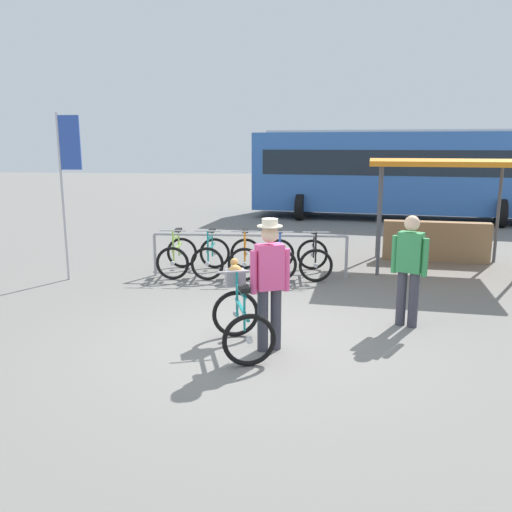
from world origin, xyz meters
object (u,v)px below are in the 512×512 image
Objects in this scene: featured_bicycle at (240,312)px; racked_bike_blue at (279,257)px; racked_bike_orange at (245,257)px; racked_bike_black at (314,258)px; racked_bike_teal at (211,256)px; pedestrian_with_backpack at (410,264)px; market_stall at (441,202)px; racked_bike_lime at (177,256)px; bus_distant at (398,169)px; person_with_featured_bike at (270,279)px; banner_flag at (67,165)px.

racked_bike_blue is at bearing 85.35° from featured_bicycle.
racked_bike_orange is 1.02× the size of racked_bike_black.
pedestrian_with_backpack reaches higher than racked_bike_teal.
market_stall is (3.44, 1.28, 1.03)m from racked_bike_blue.
racked_bike_lime is 2.80m from racked_bike_black.
bus_distant reaches higher than racked_bike_blue.
pedestrian_with_backpack is (1.96, 1.13, -0.01)m from person_with_featured_bike.
market_stall is at bearing 13.52° from racked_bike_lime.
person_with_featured_bike is (-0.63, -4.01, 0.58)m from racked_bike_black.
racked_bike_orange is at bearing 100.92° from person_with_featured_bike.
racked_bike_blue is 3.55m from pedestrian_with_backpack.
racked_bike_teal is 0.97× the size of racked_bike_orange.
featured_bicycle reaches higher than racked_bike_orange.
racked_bike_teal and racked_bike_orange have the same top height.
racked_bike_lime is 2.75m from banner_flag.
person_with_featured_bike reaches higher than racked_bike_teal.
market_stall is (2.74, 1.26, 1.03)m from racked_bike_black.
banner_flag is at bearing 139.13° from featured_bicycle.
person_with_featured_bike reaches higher than pedestrian_with_backpack.
bus_distant is 3.06× the size of market_stall.
market_stall reaches higher than featured_bicycle.
person_with_featured_bike is at bearing -69.66° from racked_bike_teal.
racked_bike_orange is 0.11× the size of bus_distant.
racked_bike_lime and racked_bike_blue have the same top height.
featured_bicycle is at bearing -107.83° from bus_distant.
racked_bike_lime is 4.26m from featured_bicycle.
bus_distant reaches higher than racked_bike_black.
featured_bicycle is at bearing -65.29° from racked_bike_lime.
racked_bike_blue is 9.55m from bus_distant.
racked_bike_orange is at bearing 1.45° from racked_bike_teal.
racked_bike_teal is 0.90× the size of featured_bicycle.
featured_bicycle is (1.78, -3.87, 0.12)m from racked_bike_lime.
racked_bike_orange is at bearing -178.55° from racked_bike_black.
banner_flag reaches higher than market_stall.
market_stall is at bearing 15.16° from banner_flag.
pedestrian_with_backpack is (2.02, -2.87, 0.57)m from racked_bike_blue.
person_with_featured_bike is at bearing -79.08° from racked_bike_orange.
racked_bike_lime is at bearing -123.74° from bus_distant.
pedestrian_with_backpack is 0.49× the size of market_stall.
featured_bicycle is at bearing -155.74° from pedestrian_with_backpack.
racked_bike_orange is 4.09m from person_with_featured_bike.
racked_bike_blue is at bearing 90.96° from person_with_featured_bike.
market_stall is (3.75, 5.20, 0.91)m from featured_bicycle.
racked_bike_black is 4.07m from featured_bicycle.
pedestrian_with_backpack is (1.32, -2.88, 0.57)m from racked_bike_black.
racked_bike_teal is 0.99× the size of racked_bike_black.
person_with_featured_bike is 6.27m from market_stall.
person_with_featured_bike is (1.47, -3.96, 0.58)m from racked_bike_teal.
racked_bike_blue is 4.47m from banner_flag.
racked_bike_orange is at bearing 12.30° from banner_flag.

